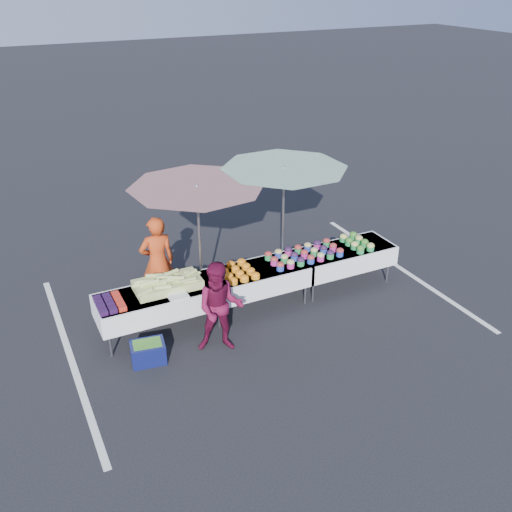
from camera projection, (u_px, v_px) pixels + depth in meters
name	position (u px, v px, depth m)	size (l,w,h in m)	color
ground	(256.00, 306.00, 10.04)	(80.00, 80.00, 0.00)	black
stripe_left	(70.00, 355.00, 8.78)	(0.10, 5.00, 0.00)	silver
stripe_right	(401.00, 268.00, 11.29)	(0.10, 5.00, 0.00)	silver
table_left	(155.00, 302.00, 9.06)	(1.86, 0.81, 0.75)	white
table_center	(256.00, 278.00, 9.77)	(1.86, 0.81, 0.75)	white
table_right	(344.00, 256.00, 10.48)	(1.86, 0.81, 0.75)	white
berry_punnets	(110.00, 303.00, 8.64)	(0.40, 0.54, 0.08)	black
corn_pile	(168.00, 283.00, 9.08)	(1.16, 0.57, 0.26)	#AECE6A
plastic_bags	(178.00, 296.00, 8.85)	(0.30, 0.25, 0.05)	white
carrot_bowls	(238.00, 271.00, 9.52)	(0.55, 0.69, 0.11)	orange
potato_cups	(304.00, 254.00, 10.03)	(1.34, 0.58, 0.16)	#2440AA
bean_baskets	(357.00, 242.00, 10.46)	(0.36, 0.68, 0.15)	#228B44
vendor	(158.00, 262.00, 9.77)	(0.60, 0.40, 1.65)	#BB3C15
customer	(220.00, 308.00, 8.61)	(0.72, 0.56, 1.49)	#5D0E2C
umbrella_left	(197.00, 197.00, 9.08)	(2.74, 2.74, 2.28)	black
umbrella_right	(284.00, 178.00, 9.89)	(2.90, 2.90, 2.28)	black
storage_bin	(148.00, 352.00, 8.58)	(0.56, 0.45, 0.33)	#0E1346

